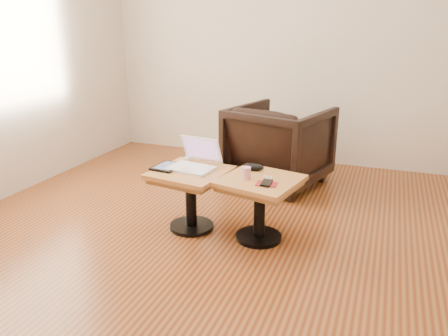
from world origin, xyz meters
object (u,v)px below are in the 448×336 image
(side_table_right, at_px, (260,194))
(striped_cup, at_px, (246,173))
(armchair, at_px, (279,145))
(side_table_left, at_px, (191,185))
(laptop, at_px, (194,162))

(side_table_right, distance_m, striped_cup, 0.19)
(striped_cup, distance_m, armchair, 1.22)
(side_table_right, bearing_deg, side_table_left, -166.15)
(side_table_left, height_order, laptop, laptop)
(striped_cup, height_order, armchair, armchair)
(armchair, bearing_deg, side_table_right, 113.47)
(side_table_right, bearing_deg, laptop, -173.81)
(laptop, relative_size, armchair, 0.43)
(side_table_right, bearing_deg, armchair, 109.86)
(side_table_left, xyz_separation_m, laptop, (0.00, 0.07, 0.16))
(side_table_right, xyz_separation_m, armchair, (-0.15, 1.18, 0.04))
(armchair, bearing_deg, laptop, 87.63)
(laptop, bearing_deg, striped_cup, -3.95)
(side_table_left, distance_m, side_table_right, 0.53)
(side_table_left, relative_size, striped_cup, 7.00)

